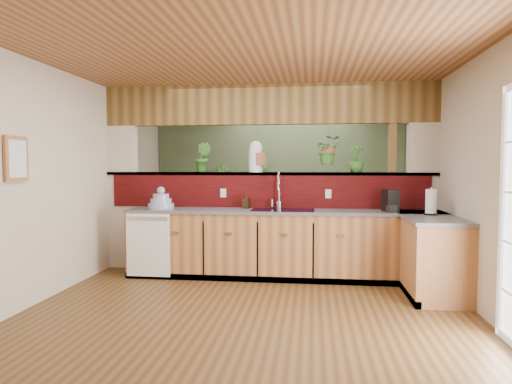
# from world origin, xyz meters

# --- Properties ---
(ground) EXTENTS (4.60, 7.00, 0.01)m
(ground) POSITION_xyz_m (0.00, 0.00, 0.00)
(ground) COLOR #533519
(ground) RESTS_ON ground
(ceiling) EXTENTS (4.60, 7.00, 0.01)m
(ceiling) POSITION_xyz_m (0.00, 0.00, 2.60)
(ceiling) COLOR brown
(ceiling) RESTS_ON ground
(wall_back) EXTENTS (4.60, 0.02, 2.60)m
(wall_back) POSITION_xyz_m (0.00, 3.50, 1.30)
(wall_back) COLOR beige
(wall_back) RESTS_ON ground
(wall_front) EXTENTS (4.60, 0.02, 2.60)m
(wall_front) POSITION_xyz_m (0.00, -3.50, 1.30)
(wall_front) COLOR beige
(wall_front) RESTS_ON ground
(wall_left) EXTENTS (0.02, 7.00, 2.60)m
(wall_left) POSITION_xyz_m (-2.30, 0.00, 1.30)
(wall_left) COLOR beige
(wall_left) RESTS_ON ground
(wall_right) EXTENTS (0.02, 7.00, 2.60)m
(wall_right) POSITION_xyz_m (2.30, 0.00, 1.30)
(wall_right) COLOR beige
(wall_right) RESTS_ON ground
(pass_through_partition) EXTENTS (4.60, 0.21, 2.60)m
(pass_through_partition) POSITION_xyz_m (0.03, 1.35, 1.19)
(pass_through_partition) COLOR beige
(pass_through_partition) RESTS_ON ground
(pass_through_ledge) EXTENTS (4.60, 0.21, 0.04)m
(pass_through_ledge) POSITION_xyz_m (0.00, 1.35, 1.37)
(pass_through_ledge) COLOR brown
(pass_through_ledge) RESTS_ON ground
(header_beam) EXTENTS (4.60, 0.15, 0.55)m
(header_beam) POSITION_xyz_m (0.00, 1.35, 2.33)
(header_beam) COLOR brown
(header_beam) RESTS_ON ground
(sage_backwall) EXTENTS (4.55, 0.02, 2.55)m
(sage_backwall) POSITION_xyz_m (0.00, 3.48, 1.30)
(sage_backwall) COLOR #536847
(sage_backwall) RESTS_ON ground
(countertop) EXTENTS (4.14, 1.52, 0.90)m
(countertop) POSITION_xyz_m (0.84, 0.87, 0.45)
(countertop) COLOR #975E34
(countertop) RESTS_ON ground
(dishwasher) EXTENTS (0.58, 0.03, 0.82)m
(dishwasher) POSITION_xyz_m (-1.48, 0.66, 0.46)
(dishwasher) COLOR white
(dishwasher) RESTS_ON ground
(navy_sink) EXTENTS (0.82, 0.50, 0.18)m
(navy_sink) POSITION_xyz_m (0.25, 0.98, 0.82)
(navy_sink) COLOR black
(navy_sink) RESTS_ON countertop
(framed_print) EXTENTS (0.04, 0.35, 0.45)m
(framed_print) POSITION_xyz_m (-2.27, -0.80, 1.55)
(framed_print) COLOR #975E34
(framed_print) RESTS_ON wall_left
(faucet) EXTENTS (0.22, 0.22, 0.50)m
(faucet) POSITION_xyz_m (0.18, 1.13, 1.17)
(faucet) COLOR #B7B7B2
(faucet) RESTS_ON countertop
(dish_stack) EXTENTS (0.34, 0.34, 0.30)m
(dish_stack) POSITION_xyz_m (-1.39, 0.92, 0.99)
(dish_stack) COLOR #8F99B9
(dish_stack) RESTS_ON countertop
(soap_dispenser) EXTENTS (0.12, 0.12, 0.20)m
(soap_dispenser) POSITION_xyz_m (-0.26, 1.13, 1.00)
(soap_dispenser) COLOR #352313
(soap_dispenser) RESTS_ON countertop
(coffee_maker) EXTENTS (0.15, 0.25, 0.28)m
(coffee_maker) POSITION_xyz_m (1.61, 0.91, 1.03)
(coffee_maker) COLOR black
(coffee_maker) RESTS_ON countertop
(paper_towel) EXTENTS (0.15, 0.15, 0.33)m
(paper_towel) POSITION_xyz_m (2.03, 0.59, 1.05)
(paper_towel) COLOR black
(paper_towel) RESTS_ON countertop
(glass_jar) EXTENTS (0.20, 0.20, 0.43)m
(glass_jar) POSITION_xyz_m (-0.16, 1.35, 1.61)
(glass_jar) COLOR silver
(glass_jar) RESTS_ON pass_through_ledge
(ledge_plant_left) EXTENTS (0.26, 0.22, 0.42)m
(ledge_plant_left) POSITION_xyz_m (-0.91, 1.35, 1.60)
(ledge_plant_left) COLOR #306824
(ledge_plant_left) RESTS_ON pass_through_ledge
(ledge_plant_right) EXTENTS (0.23, 0.23, 0.37)m
(ledge_plant_right) POSITION_xyz_m (1.23, 1.35, 1.58)
(ledge_plant_right) COLOR #306824
(ledge_plant_right) RESTS_ON pass_through_ledge
(hanging_plant_a) EXTENTS (0.26, 0.20, 0.56)m
(hanging_plant_a) POSITION_xyz_m (-0.12, 1.35, 1.75)
(hanging_plant_a) COLOR brown
(hanging_plant_a) RESTS_ON header_beam
(hanging_plant_b) EXTENTS (0.35, 0.30, 0.50)m
(hanging_plant_b) POSITION_xyz_m (0.85, 1.35, 1.85)
(hanging_plant_b) COLOR brown
(hanging_plant_b) RESTS_ON header_beam
(shelving_console) EXTENTS (1.64, 0.57, 1.07)m
(shelving_console) POSITION_xyz_m (-0.62, 3.25, 0.50)
(shelving_console) COLOR black
(shelving_console) RESTS_ON ground
(shelf_plant_a) EXTENTS (0.26, 0.19, 0.46)m
(shelf_plant_a) POSITION_xyz_m (-1.01, 3.25, 1.26)
(shelf_plant_a) COLOR #306824
(shelf_plant_a) RESTS_ON shelving_console
(shelf_plant_b) EXTENTS (0.38, 0.38, 0.53)m
(shelf_plant_b) POSITION_xyz_m (-0.31, 3.25, 1.30)
(shelf_plant_b) COLOR #306824
(shelf_plant_b) RESTS_ON shelving_console
(floor_plant) EXTENTS (0.83, 0.77, 0.76)m
(floor_plant) POSITION_xyz_m (0.64, 2.24, 0.38)
(floor_plant) COLOR #306824
(floor_plant) RESTS_ON ground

